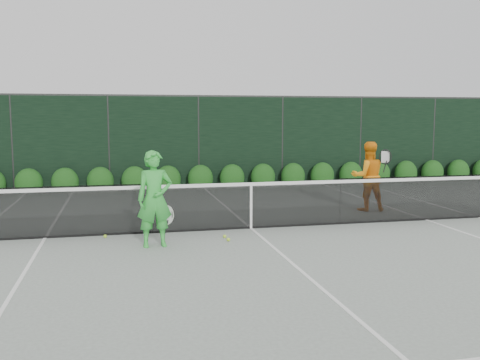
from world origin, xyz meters
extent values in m
plane|color=gray|center=(0.00, 0.00, 0.00)|extent=(80.00, 80.00, 0.00)
cube|color=black|center=(-4.20, 0.00, 0.51)|extent=(4.40, 0.01, 1.02)
cube|color=black|center=(0.00, 0.00, 0.48)|extent=(4.00, 0.01, 0.96)
cube|color=black|center=(4.20, 0.00, 0.51)|extent=(4.40, 0.01, 1.02)
cube|color=white|center=(0.00, 0.00, 0.94)|extent=(12.80, 0.03, 0.07)
cube|color=black|center=(0.00, 0.00, 0.02)|extent=(12.80, 0.02, 0.04)
cube|color=white|center=(0.00, 0.00, 0.46)|extent=(0.05, 0.03, 0.91)
imported|color=green|center=(-2.06, -1.11, 0.87)|extent=(0.67, 0.47, 1.75)
torus|color=beige|center=(-1.86, -1.01, 0.55)|extent=(0.30, 0.05, 0.30)
cylinder|color=black|center=(-1.86, -1.01, 0.31)|extent=(0.10, 0.03, 0.30)
imported|color=orange|center=(3.36, 1.45, 0.86)|extent=(0.92, 0.76, 1.72)
torus|color=black|center=(3.71, 1.25, 1.36)|extent=(0.29, 0.15, 0.30)
cylinder|color=black|center=(3.71, 1.25, 1.12)|extent=(0.10, 0.03, 0.30)
cube|color=white|center=(5.49, 0.00, 0.01)|extent=(0.06, 23.77, 0.01)
cube|color=white|center=(-4.12, 0.00, 0.01)|extent=(0.06, 23.77, 0.01)
cube|color=white|center=(4.12, 0.00, 0.01)|extent=(0.06, 23.77, 0.01)
cube|color=white|center=(0.00, 11.88, 0.01)|extent=(11.03, 0.06, 0.01)
cube|color=white|center=(0.00, 6.40, 0.01)|extent=(8.23, 0.06, 0.01)
cube|color=white|center=(0.00, 0.00, 0.01)|extent=(0.06, 12.80, 0.01)
cube|color=black|center=(0.00, 7.50, 1.50)|extent=(32.00, 0.06, 3.00)
cube|color=#262826|center=(0.00, 7.50, 3.03)|extent=(32.00, 0.06, 0.06)
cylinder|color=#262826|center=(-6.00, 7.50, 1.50)|extent=(0.08, 0.08, 3.00)
cylinder|color=#262826|center=(-3.00, 7.50, 1.50)|extent=(0.08, 0.08, 3.00)
cylinder|color=#262826|center=(0.00, 7.50, 1.50)|extent=(0.08, 0.08, 3.00)
cylinder|color=#262826|center=(3.00, 7.50, 1.50)|extent=(0.08, 0.08, 3.00)
cylinder|color=#262826|center=(6.00, 7.50, 1.50)|extent=(0.08, 0.08, 3.00)
cylinder|color=#262826|center=(9.00, 7.50, 1.50)|extent=(0.08, 0.08, 3.00)
ellipsoid|color=#123A0F|center=(-5.50, 7.15, 0.23)|extent=(0.86, 0.65, 0.94)
ellipsoid|color=#123A0F|center=(-4.40, 7.15, 0.23)|extent=(0.86, 0.65, 0.94)
ellipsoid|color=#123A0F|center=(-3.30, 7.15, 0.23)|extent=(0.86, 0.65, 0.94)
ellipsoid|color=#123A0F|center=(-2.20, 7.15, 0.23)|extent=(0.86, 0.65, 0.94)
ellipsoid|color=#123A0F|center=(-1.10, 7.15, 0.23)|extent=(0.86, 0.65, 0.94)
ellipsoid|color=#123A0F|center=(0.00, 7.15, 0.23)|extent=(0.86, 0.65, 0.94)
ellipsoid|color=#123A0F|center=(1.10, 7.15, 0.23)|extent=(0.86, 0.65, 0.94)
ellipsoid|color=#123A0F|center=(2.20, 7.15, 0.23)|extent=(0.86, 0.65, 0.94)
ellipsoid|color=#123A0F|center=(3.30, 7.15, 0.23)|extent=(0.86, 0.65, 0.94)
ellipsoid|color=#123A0F|center=(4.40, 7.15, 0.23)|extent=(0.86, 0.65, 0.94)
ellipsoid|color=#123A0F|center=(5.50, 7.15, 0.23)|extent=(0.86, 0.65, 0.94)
ellipsoid|color=#123A0F|center=(6.60, 7.15, 0.23)|extent=(0.86, 0.65, 0.94)
ellipsoid|color=#123A0F|center=(7.70, 7.15, 0.23)|extent=(0.86, 0.65, 0.94)
ellipsoid|color=#123A0F|center=(8.80, 7.15, 0.23)|extent=(0.86, 0.65, 0.94)
ellipsoid|color=#123A0F|center=(9.90, 7.15, 0.23)|extent=(0.86, 0.65, 0.94)
sphere|color=#B2E031|center=(-0.71, -0.74, 0.03)|extent=(0.07, 0.07, 0.07)
sphere|color=#B2E031|center=(-2.98, -0.22, 0.03)|extent=(0.07, 0.07, 0.07)
sphere|color=#B2E031|center=(-0.69, -1.02, 0.03)|extent=(0.07, 0.07, 0.07)
camera|label=1|loc=(-2.66, -10.72, 2.37)|focal=40.00mm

